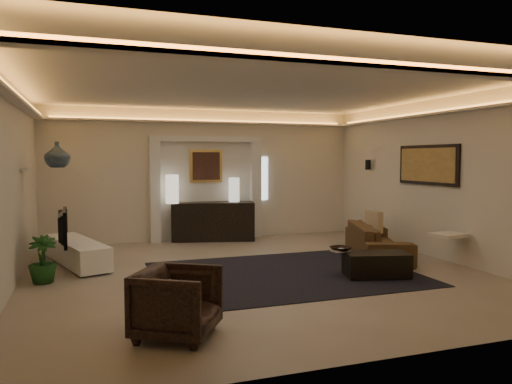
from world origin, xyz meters
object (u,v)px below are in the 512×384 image
object	(u,v)px
armchair	(177,303)
console	(213,222)
sofa	(377,241)
coffee_table	(376,264)

from	to	relation	value
armchair	console	bearing A→B (deg)	13.83
console	armchair	distance (m)	5.86
sofa	armchair	size ratio (longest dim) A/B	2.67
armchair	sofa	bearing A→B (deg)	-24.89
coffee_table	armchair	xyz separation A→B (m)	(-3.31, -1.49, 0.15)
coffee_table	armchair	world-z (taller)	armchair
console	armchair	size ratio (longest dim) A/B	2.32
console	armchair	world-z (taller)	console
console	coffee_table	distance (m)	4.38
console	coffee_table	size ratio (longest dim) A/B	1.90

